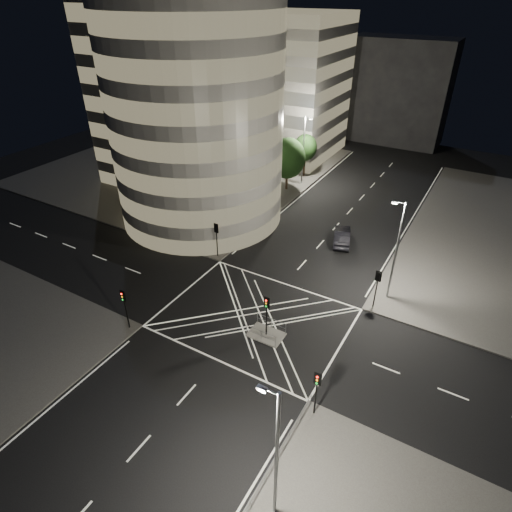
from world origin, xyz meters
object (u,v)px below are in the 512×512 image
Objects in this scene: traffic_signal_island at (267,309)px; sedan at (342,236)px; traffic_signal_nr at (317,386)px; street_lamp_right_near at (276,453)px; street_lamp_left_far at (304,148)px; central_island at (266,335)px; traffic_signal_fl at (216,234)px; street_lamp_right_far at (396,248)px; traffic_signal_fr at (377,282)px; traffic_signal_nl at (124,302)px; street_lamp_left_near at (237,193)px.

sedan is (-0.05, 18.16, -2.07)m from traffic_signal_island.
sedan is at bearing 106.28° from traffic_signal_nr.
street_lamp_right_near is at bearing -84.96° from traffic_signal_nr.
street_lamp_left_far is 1.00× the size of street_lamp_right_near.
central_island is 13.91m from traffic_signal_fl.
street_lamp_right_far is 11.69m from sedan.
street_lamp_left_far is 1.00× the size of street_lamp_right_far.
traffic_signal_fr and traffic_signal_nr have the same top height.
traffic_signal_fr is at bearing -51.83° from street_lamp_left_far.
traffic_signal_fl is 1.00× the size of traffic_signal_nl.
traffic_signal_nr is (0.00, -13.60, 0.00)m from traffic_signal_fr.
street_lamp_right_near is at bearing -59.25° from traffic_signal_island.
central_island is 0.30× the size of street_lamp_left_far.
traffic_signal_nl is at bearing -142.31° from traffic_signal_fr.
street_lamp_left_near is (-18.24, 18.80, 2.63)m from traffic_signal_nr.
sedan is (11.39, 4.66, -4.69)m from street_lamp_left_near.
traffic_signal_nl is at bearing -88.06° from street_lamp_left_near.
traffic_signal_fl reaches higher than central_island.
central_island is 12.36m from traffic_signal_nl.
traffic_signal_nl is at bearing -139.09° from street_lamp_right_far.
central_island is 11.10m from traffic_signal_fr.
sedan is at bearing 22.26° from street_lamp_left_near.
street_lamp_right_far is at bearing 54.70° from traffic_signal_island.
traffic_signal_fl is 0.40× the size of street_lamp_right_far.
street_lamp_left_far is (0.00, 18.00, 0.00)m from street_lamp_left_near.
traffic_signal_nl is at bearing 46.72° from sedan.
traffic_signal_nr is at bearing -37.69° from traffic_signal_fl.
traffic_signal_fl is at bearing 131.24° from street_lamp_right_near.
traffic_signal_nl is (-10.80, -5.30, 2.84)m from central_island.
street_lamp_right_near is (18.87, -44.00, 0.00)m from street_lamp_left_far.
traffic_signal_nl is 1.00× the size of traffic_signal_fr.
traffic_signal_island is at bearing -70.05° from street_lamp_left_far.
street_lamp_left_near is at bearing 164.08° from traffic_signal_fr.
sedan is at bearing 65.38° from traffic_signal_nl.
traffic_signal_nr is 7.69m from street_lamp_right_near.
traffic_signal_fr is (6.80, 8.30, 2.84)m from central_island.
street_lamp_left_far is at bearing 91.57° from traffic_signal_fl.
street_lamp_left_near is at bearing 130.27° from central_island.
traffic_signal_nr is (6.80, -5.30, 2.84)m from central_island.
central_island is at bearing -49.73° from street_lamp_left_near.
street_lamp_right_far is at bearing 115.67° from sedan.
traffic_signal_nr reaches higher than central_island.
traffic_signal_nl is 0.40× the size of street_lamp_left_far.
street_lamp_left_near is 1.00× the size of street_lamp_left_far.
traffic_signal_nl is 24.27m from street_lamp_right_far.
traffic_signal_nl is 19.78m from street_lamp_right_near.
traffic_signal_fl is 18.55m from street_lamp_right_far.
street_lamp_left_far is at bearing 109.95° from central_island.
street_lamp_left_far is at bearing 90.99° from traffic_signal_nl.
street_lamp_right_far is at bearing 87.70° from traffic_signal_nr.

